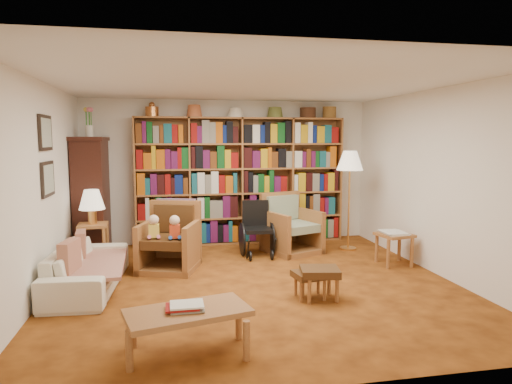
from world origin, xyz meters
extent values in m
plane|color=#995117|center=(0.00, 0.00, 0.00)|extent=(5.00, 5.00, 0.00)
plane|color=white|center=(0.00, 0.00, 2.50)|extent=(5.00, 5.00, 0.00)
plane|color=white|center=(0.00, 2.50, 1.25)|extent=(5.00, 0.00, 5.00)
plane|color=white|center=(0.00, -2.50, 1.25)|extent=(5.00, 0.00, 5.00)
plane|color=white|center=(-2.50, 0.00, 1.25)|extent=(0.00, 5.00, 5.00)
plane|color=white|center=(2.50, 0.00, 1.25)|extent=(0.00, 5.00, 5.00)
cube|color=#A26C32|center=(0.20, 2.34, 1.10)|extent=(3.60, 0.30, 2.20)
cube|color=#34140E|center=(-2.25, 2.00, 0.90)|extent=(0.45, 0.90, 1.80)
cube|color=#34140E|center=(-2.25, 2.00, 1.83)|extent=(0.50, 0.95, 0.06)
cylinder|color=white|center=(-2.25, 2.00, 1.95)|extent=(0.12, 0.12, 0.18)
cube|color=black|center=(-2.48, 0.30, 1.90)|extent=(0.03, 0.52, 0.42)
cube|color=gray|center=(-2.46, 0.30, 1.90)|extent=(0.01, 0.44, 0.34)
cube|color=black|center=(-2.48, 0.30, 1.35)|extent=(0.03, 0.52, 0.42)
cube|color=gray|center=(-2.46, 0.30, 1.35)|extent=(0.01, 0.44, 0.34)
imported|color=beige|center=(-2.05, 0.20, 0.26)|extent=(1.83, 0.82, 0.52)
cube|color=beige|center=(-2.00, 0.20, 0.30)|extent=(0.82, 1.46, 0.04)
cube|color=maroon|center=(-2.18, 0.55, 0.45)|extent=(0.16, 0.37, 0.36)
cube|color=maroon|center=(-2.18, -0.15, 0.45)|extent=(0.19, 0.41, 0.39)
cube|color=#A26C32|center=(-2.15, 1.33, 0.58)|extent=(0.44, 0.44, 0.04)
cylinder|color=#A26C32|center=(-2.32, 1.16, 0.28)|extent=(0.05, 0.05, 0.56)
cylinder|color=#A26C32|center=(-1.98, 1.16, 0.28)|extent=(0.05, 0.05, 0.56)
cylinder|color=#A26C32|center=(-2.32, 1.50, 0.28)|extent=(0.05, 0.05, 0.56)
cylinder|color=#A26C32|center=(-1.98, 1.50, 0.28)|extent=(0.05, 0.05, 0.56)
cylinder|color=gold|center=(-2.15, 1.33, 0.70)|extent=(0.12, 0.12, 0.20)
cone|color=#F9E9CC|center=(-2.15, 1.33, 0.96)|extent=(0.37, 0.37, 0.29)
cube|color=#A26C32|center=(-1.07, 0.84, 0.04)|extent=(0.95, 0.97, 0.08)
cube|color=#A26C32|center=(-1.41, 0.84, 0.33)|extent=(0.31, 0.76, 0.67)
cube|color=#A26C32|center=(-0.73, 0.84, 0.33)|extent=(0.31, 0.76, 0.67)
cube|color=#A26C32|center=(-1.07, 1.19, 0.47)|extent=(0.74, 0.31, 0.94)
cube|color=#503015|center=(-1.07, 0.81, 0.42)|extent=(0.76, 0.80, 0.12)
cube|color=#503015|center=(-1.07, 1.12, 0.69)|extent=(0.59, 0.28, 0.40)
cube|color=#AA2D3E|center=(-1.07, 1.23, 0.75)|extent=(0.57, 0.24, 0.42)
cube|color=#A26C32|center=(0.89, 1.48, 0.04)|extent=(0.99, 1.01, 0.08)
cube|color=#A26C32|center=(0.55, 1.48, 0.34)|extent=(0.35, 0.76, 0.67)
cube|color=#A26C32|center=(1.23, 1.48, 0.34)|extent=(0.35, 0.76, 0.67)
cube|color=#A26C32|center=(0.89, 1.84, 0.47)|extent=(0.74, 0.35, 0.95)
cube|color=gray|center=(0.89, 1.45, 0.42)|extent=(0.79, 0.83, 0.13)
cube|color=gray|center=(0.89, 1.76, 0.69)|extent=(0.59, 0.31, 0.40)
cube|color=black|center=(0.30, 1.33, 0.42)|extent=(0.43, 0.43, 0.06)
cube|color=black|center=(0.30, 1.54, 0.65)|extent=(0.42, 0.05, 0.42)
cylinder|color=black|center=(0.06, 1.43, 0.26)|extent=(0.03, 0.52, 0.52)
cylinder|color=black|center=(0.53, 1.43, 0.26)|extent=(0.03, 0.52, 0.52)
cylinder|color=black|center=(0.13, 1.07, 0.07)|extent=(0.03, 0.15, 0.15)
cylinder|color=black|center=(0.46, 1.07, 0.07)|extent=(0.03, 0.15, 0.15)
cylinder|color=gold|center=(1.86, 1.49, 0.01)|extent=(0.28, 0.28, 0.03)
cylinder|color=gold|center=(1.86, 1.49, 0.69)|extent=(0.03, 0.03, 1.38)
cone|color=#F9E9CC|center=(1.86, 1.49, 1.48)|extent=(0.43, 0.43, 0.32)
cube|color=#A26C32|center=(2.15, 0.47, 0.44)|extent=(0.52, 0.52, 0.04)
cylinder|color=#A26C32|center=(1.97, 0.29, 0.21)|extent=(0.05, 0.05, 0.42)
cylinder|color=#A26C32|center=(2.33, 0.29, 0.21)|extent=(0.05, 0.05, 0.42)
cylinder|color=#A26C32|center=(1.97, 0.66, 0.21)|extent=(0.05, 0.05, 0.42)
cylinder|color=#A26C32|center=(2.33, 0.66, 0.21)|extent=(0.05, 0.05, 0.42)
cube|color=silver|center=(2.15, 0.47, 0.48)|extent=(0.38, 0.44, 0.03)
cube|color=#503015|center=(0.52, -0.64, 0.28)|extent=(0.41, 0.37, 0.07)
cylinder|color=#A26C32|center=(0.38, -0.75, 0.12)|extent=(0.04, 0.04, 0.24)
cylinder|color=#A26C32|center=(0.66, -0.75, 0.12)|extent=(0.04, 0.04, 0.24)
cylinder|color=#A26C32|center=(0.38, -0.53, 0.12)|extent=(0.04, 0.04, 0.24)
cylinder|color=#A26C32|center=(0.66, -0.53, 0.12)|extent=(0.04, 0.04, 0.24)
cube|color=#503015|center=(0.61, -0.70, 0.32)|extent=(0.49, 0.44, 0.09)
cylinder|color=#A26C32|center=(0.45, -0.83, 0.14)|extent=(0.04, 0.04, 0.28)
cylinder|color=#A26C32|center=(0.78, -0.83, 0.14)|extent=(0.04, 0.04, 0.28)
cylinder|color=#A26C32|center=(0.45, -0.57, 0.14)|extent=(0.04, 0.04, 0.28)
cylinder|color=#A26C32|center=(0.78, -0.57, 0.14)|extent=(0.04, 0.04, 0.28)
cube|color=#A26C32|center=(-0.92, -1.77, 0.37)|extent=(1.12, 0.75, 0.05)
cylinder|color=#A26C32|center=(-1.39, -1.98, 0.17)|extent=(0.06, 0.06, 0.34)
cylinder|color=#A26C32|center=(-0.45, -1.98, 0.17)|extent=(0.06, 0.06, 0.34)
cylinder|color=#A26C32|center=(-1.39, -1.56, 0.17)|extent=(0.06, 0.06, 0.34)
cylinder|color=#A26C32|center=(-0.45, -1.56, 0.17)|extent=(0.06, 0.06, 0.34)
cube|color=brown|center=(-0.92, -1.77, 0.42)|extent=(0.32, 0.28, 0.05)
camera|label=1|loc=(-1.06, -5.52, 1.82)|focal=32.00mm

